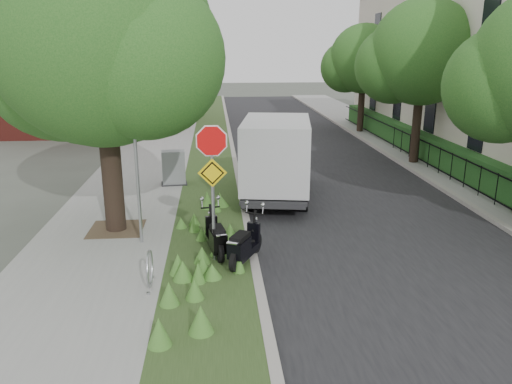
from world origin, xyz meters
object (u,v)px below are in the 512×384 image
at_px(utility_cabinet, 174,168).
at_px(scooter_near, 217,241).
at_px(sign_assembly, 212,166).
at_px(scooter_far, 243,249).
at_px(box_truck, 277,154).

bearing_deg(utility_cabinet, scooter_near, -77.22).
xyz_separation_m(sign_assembly, utility_cabinet, (-1.40, 6.67, -1.63)).
bearing_deg(scooter_far, utility_cabinet, 106.27).
relative_size(scooter_near, box_truck, 0.30).
bearing_deg(scooter_near, sign_assembly, -102.88).
bearing_deg(box_truck, scooter_far, -104.55).
bearing_deg(sign_assembly, scooter_far, -25.42).
bearing_deg(box_truck, scooter_near, -112.15).
height_order(sign_assembly, scooter_near, sign_assembly).
distance_m(scooter_far, box_truck, 5.69).
xyz_separation_m(scooter_far, box_truck, (1.41, 5.43, 0.97)).
bearing_deg(sign_assembly, utility_cabinet, 101.86).
height_order(scooter_far, box_truck, box_truck).
bearing_deg(utility_cabinet, scooter_far, -73.73).
bearing_deg(box_truck, utility_cabinet, 155.86).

